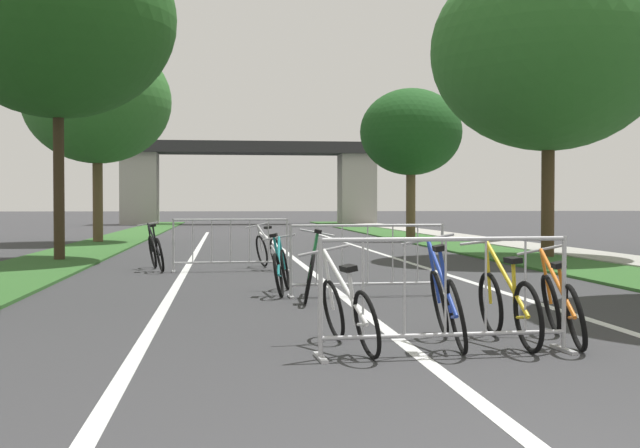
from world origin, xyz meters
TOP-DOWN VIEW (x-y plane):
  - grass_verge_left at (-5.62, 25.36)m, footprint 2.19×61.99m
  - grass_verge_right at (5.62, 25.36)m, footprint 2.19×61.99m
  - sidewalk_path_right at (7.55, 25.36)m, footprint 1.67×61.99m
  - lane_stripe_center at (0.00, 17.93)m, footprint 0.14×35.86m
  - lane_stripe_right_lane at (2.49, 17.93)m, footprint 0.14×35.86m
  - lane_stripe_left_lane at (-2.49, 17.93)m, footprint 0.14×35.86m
  - overpass_bridge at (0.00, 51.23)m, footprint 17.47×3.16m
  - tree_left_cypress_far at (-5.54, 16.44)m, footprint 5.48×5.48m
  - tree_left_maple_mid at (-6.02, 25.56)m, footprint 5.04×5.04m
  - tree_right_oak_mid at (6.21, 16.12)m, footprint 5.78×5.78m
  - tree_right_oak_near at (5.36, 27.30)m, footprint 3.88×3.88m
  - crowd_barrier_nearest at (0.24, 3.86)m, footprint 2.33×0.57m
  - crowd_barrier_second at (0.36, 8.50)m, footprint 2.33×0.54m
  - crowd_barrier_third at (-1.58, 13.15)m, footprint 2.33×0.54m
  - bicycle_green_0 at (-0.52, 8.12)m, footprint 0.59×1.78m
  - bicycle_white_1 at (-0.58, 4.22)m, footprint 0.63×1.65m
  - bicycle_teal_2 at (-0.86, 8.99)m, footprint 0.51×1.72m
  - bicycle_blue_3 at (0.38, 4.35)m, footprint 0.53×1.70m
  - bicycle_orange_4 at (1.53, 4.37)m, footprint 0.51×1.67m
  - bicycle_black_5 at (-3.08, 13.56)m, footprint 0.68×1.78m
  - bicycle_yellow_6 at (0.99, 4.34)m, footprint 0.55×1.67m
  - bicycle_silver_7 at (-0.80, 13.67)m, footprint 0.77×1.68m

SIDE VIEW (x-z plane):
  - lane_stripe_center at x=0.00m, z-range 0.00..0.01m
  - lane_stripe_right_lane at x=2.49m, z-range 0.00..0.01m
  - lane_stripe_left_lane at x=-2.49m, z-range 0.00..0.01m
  - grass_verge_left at x=-5.62m, z-range 0.00..0.05m
  - grass_verge_right at x=5.62m, z-range 0.00..0.05m
  - sidewalk_path_right at x=7.55m, z-range 0.00..0.08m
  - bicycle_orange_4 at x=1.53m, z-range -0.12..0.82m
  - bicycle_white_1 at x=-0.58m, z-range -0.12..0.83m
  - bicycle_teal_2 at x=-0.86m, z-range -0.10..0.82m
  - bicycle_yellow_6 at x=0.99m, z-range -0.13..0.87m
  - bicycle_black_5 at x=-3.08m, z-range -0.11..0.87m
  - bicycle_silver_7 at x=-0.80m, z-range -0.10..0.86m
  - bicycle_blue_3 at x=0.38m, z-range -0.14..0.91m
  - bicycle_green_0 at x=-0.52m, z-range -0.11..0.89m
  - crowd_barrier_nearest at x=0.24m, z-range -0.01..1.04m
  - crowd_barrier_second at x=0.36m, z-range -0.01..1.04m
  - crowd_barrier_third at x=-1.58m, z-range -0.01..1.04m
  - overpass_bridge at x=0.00m, z-range 0.82..6.25m
  - tree_right_oak_near at x=5.36m, z-range 1.20..6.94m
  - tree_left_maple_mid at x=-6.02m, z-range 1.36..8.38m
  - tree_right_oak_mid at x=6.21m, z-range 1.32..8.88m
  - tree_left_cypress_far at x=-5.54m, z-range 1.66..9.66m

